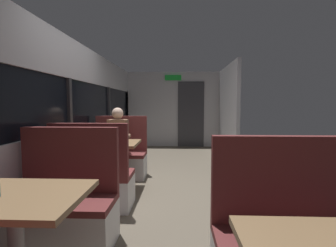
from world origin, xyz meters
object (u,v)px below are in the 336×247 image
(dining_table_mid_window, at_px, (109,149))
(bench_mid_window_facing_end, at_px, (94,183))
(bench_mid_window_facing_entry, at_px, (120,159))
(seated_passenger, at_px, (119,148))
(bench_near_window_facing_entry, at_px, (64,210))
(dining_table_near_window, at_px, (15,209))

(dining_table_mid_window, bearing_deg, bench_mid_window_facing_end, -90.00)
(dining_table_mid_window, distance_m, bench_mid_window_facing_entry, 0.77)
(dining_table_mid_window, relative_size, seated_passenger, 0.71)
(bench_near_window_facing_entry, xyz_separation_m, seated_passenger, (0.00, 2.16, 0.21))
(bench_near_window_facing_entry, bearing_deg, bench_mid_window_facing_entry, 90.00)
(dining_table_near_window, distance_m, bench_near_window_facing_entry, 0.77)
(dining_table_near_window, distance_m, seated_passenger, 2.86)
(bench_near_window_facing_entry, distance_m, seated_passenger, 2.17)
(bench_near_window_facing_entry, distance_m, dining_table_mid_window, 1.57)
(bench_mid_window_facing_entry, bearing_deg, bench_mid_window_facing_end, -90.00)
(dining_table_mid_window, bearing_deg, bench_near_window_facing_entry, -90.00)
(bench_near_window_facing_entry, height_order, seated_passenger, seated_passenger)
(bench_near_window_facing_entry, relative_size, dining_table_mid_window, 1.22)
(dining_table_mid_window, xyz_separation_m, bench_mid_window_facing_entry, (0.00, 0.70, -0.31))
(dining_table_near_window, relative_size, bench_mid_window_facing_entry, 0.82)
(dining_table_mid_window, bearing_deg, seated_passenger, 90.00)
(dining_table_mid_window, relative_size, bench_mid_window_facing_entry, 0.82)
(bench_near_window_facing_entry, xyz_separation_m, bench_mid_window_facing_end, (0.00, 0.83, 0.00))
(dining_table_near_window, xyz_separation_m, bench_mid_window_facing_entry, (0.00, 2.93, -0.31))
(dining_table_mid_window, xyz_separation_m, bench_mid_window_facing_end, (0.00, -0.70, -0.31))
(dining_table_near_window, height_order, seated_passenger, seated_passenger)
(dining_table_mid_window, height_order, bench_mid_window_facing_entry, bench_mid_window_facing_entry)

